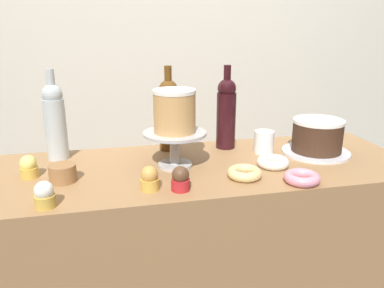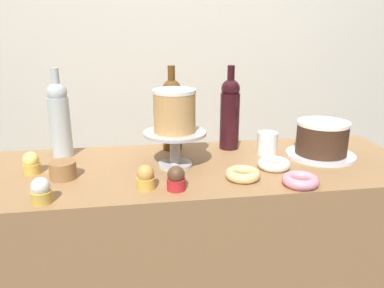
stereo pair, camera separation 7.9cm
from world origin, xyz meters
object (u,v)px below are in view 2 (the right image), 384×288
Objects in this scene: cupcake_lemon at (31,163)px; cookie_stack at (63,170)px; donut_sugar at (274,164)px; cake_stand_pedestal at (175,143)px; chocolate_round_cake at (322,138)px; donut_glazed at (243,174)px; cupcake_chocolate at (176,179)px; cupcake_caramel at (146,178)px; wine_bottle_amber at (172,113)px; cupcake_vanilla at (41,191)px; wine_bottle_clear at (60,118)px; wine_bottle_dark_red at (230,113)px; coffee_cup_ceramic at (267,143)px; white_layer_cake at (174,111)px; donut_pink at (301,180)px.

cookie_stack is at bearing -28.50° from cupcake_lemon.
donut_sugar is (0.80, -0.08, -0.02)m from cupcake_lemon.
chocolate_round_cake is (0.55, 0.02, -0.01)m from cake_stand_pedestal.
donut_glazed is (-0.35, -0.17, -0.06)m from chocolate_round_cake.
cupcake_chocolate reaches higher than cookie_stack.
cookie_stack reaches higher than donut_glazed.
cupcake_caramel is at bearing -121.55° from cake_stand_pedestal.
wine_bottle_amber reaches higher than cupcake_vanilla.
wine_bottle_clear is 3.87× the size of cookie_stack.
chocolate_round_cake is 2.54× the size of cupcake_vanilla.
cupcake_caramel and cupcake_chocolate have the same top height.
wine_bottle_dark_red is 0.19m from coffee_cup_ceramic.
cupcake_lemon is (-0.47, 0.00, -0.05)m from cake_stand_pedestal.
cookie_stack is (-0.60, -0.22, -0.12)m from wine_bottle_dark_red.
cupcake_lemon is (-0.47, 0.00, -0.16)m from white_layer_cake.
white_layer_cake is 1.69× the size of coffee_cup_ceramic.
cake_stand_pedestal is 0.46m from cupcake_vanilla.
coffee_cup_ceramic is at bearing 35.97° from cupcake_chocolate.
wine_bottle_dark_red is 0.43m from donut_pink.
wine_bottle_amber is 2.91× the size of donut_sugar.
wine_bottle_amber is at bearing 33.58° from cookie_stack.
coffee_cup_ceramic reaches higher than cupcake_caramel.
wine_bottle_amber is 0.41m from cupcake_chocolate.
donut_sugar is (0.35, 0.12, -0.02)m from cupcake_chocolate.
donut_sugar is 0.15m from donut_glazed.
cupcake_vanilla is 0.66× the size of donut_sugar.
wine_bottle_dark_red reaches higher than chocolate_round_cake.
cookie_stack is (-0.35, 0.14, -0.01)m from cupcake_chocolate.
cupcake_caramel is 0.53m from coffee_cup_ceramic.
cupcake_lemon is 0.66× the size of donut_glazed.
cake_stand_pedestal is 1.14× the size of chocolate_round_cake.
white_layer_cake reaches higher than chocolate_round_cake.
cupcake_chocolate is 0.37m from donut_sugar.
wine_bottle_amber reaches higher than cupcake_chocolate.
coffee_cup_ceramic is (0.36, 0.08, -0.15)m from white_layer_cake.
wine_bottle_amber is 4.38× the size of cupcake_caramel.
cupcake_caramel is 0.66× the size of donut_glazed.
coffee_cup_ceramic reaches higher than cookie_stack.
coffee_cup_ceramic is (0.12, -0.09, -0.10)m from wine_bottle_dark_red.
chocolate_round_cake is 2.54× the size of cupcake_chocolate.
cookie_stack is at bearing -146.42° from wine_bottle_amber.
cupcake_chocolate is at bearing -24.05° from cupcake_lemon.
white_layer_cake is at bearing 84.42° from cupcake_chocolate.
cake_stand_pedestal is 2.88× the size of cupcake_lemon.
white_layer_cake is 0.56m from chocolate_round_cake.
wine_bottle_dark_red reaches higher than cake_stand_pedestal.
cupcake_caramel and cupcake_lemon have the same top height.
white_layer_cake is 0.44m from wine_bottle_clear.
wine_bottle_clear reaches higher than donut_sugar.
cake_stand_pedestal is 2.88× the size of cupcake_caramel.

